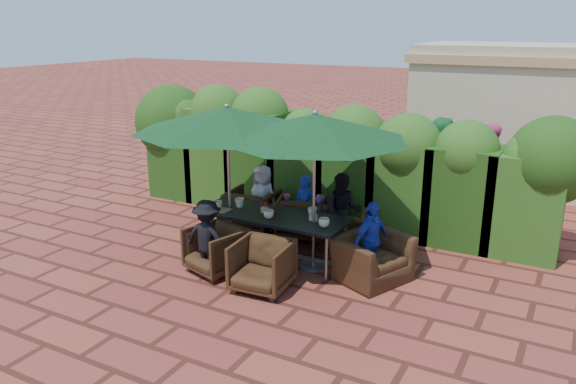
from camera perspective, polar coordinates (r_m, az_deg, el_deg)
The scene contains 32 objects.
ground at distance 9.05m, azimuth -2.06°, elevation -7.12°, with size 80.00×80.00×0.00m, color brown.
dining_table at distance 8.95m, azimuth -1.65°, elevation -2.72°, with size 2.44×0.90×0.75m.
umbrella_left at distance 8.95m, azimuth -6.21°, elevation 7.37°, with size 2.98×2.98×2.46m.
umbrella_right at distance 8.23m, azimuth 2.75°, elevation 6.61°, with size 2.81×2.81×2.46m.
chair_far_left at distance 10.23m, azimuth -3.64°, elevation -1.67°, with size 0.83×0.78×0.86m, color black.
chair_far_mid at distance 9.92m, azimuth 1.38°, elevation -2.31°, with size 0.81×0.76×0.83m, color black.
chair_far_right at distance 9.51m, azimuth 5.64°, elevation -3.61°, with size 0.70×0.66×0.72m, color black.
chair_near_left at distance 8.64m, azimuth -7.37°, elevation -5.63°, with size 0.76×0.71×0.78m, color black.
chair_near_right at distance 8.02m, azimuth -2.66°, elevation -7.26°, with size 0.77×0.72×0.80m, color black.
chair_end_right at distance 8.39m, azimuth 8.47°, elevation -5.93°, with size 1.03×0.67×0.90m, color black.
adult_far_left at distance 10.21m, azimuth -2.57°, elevation -0.63°, with size 0.60×0.36×1.22m, color silver.
adult_far_mid at distance 9.83m, azimuth 1.73°, elevation -1.58°, with size 0.41×0.33×1.14m, color #1F37AD.
adult_far_right at distance 9.43m, azimuth 5.60°, elevation -1.95°, with size 0.62×0.38×1.29m, color black.
adult_near_left at distance 8.49m, azimuth -8.17°, elevation -4.63°, with size 0.75×0.35×1.18m, color black.
adult_end_right at distance 8.36m, azimuth 8.41°, elevation -4.92°, with size 0.70×0.35×1.19m, color #1F37AD.
child_left at distance 10.09m, azimuth -0.17°, elevation -2.22°, with size 0.27×0.22×0.75m, color #EE5498.
child_right at distance 9.69m, azimuth 3.18°, elevation -2.73°, with size 0.31×0.25×0.86m, color #7C489D.
pedestrian_a at distance 12.05m, azimuth 15.17°, elevation 3.07°, with size 1.72×0.62×1.85m, color #24843D.
pedestrian_b at distance 11.86m, azimuth 19.51°, elevation 2.32°, with size 0.86×0.53×1.79m, color #EE5498.
pedestrian_c at distance 11.78m, azimuth 23.77°, elevation 1.23°, with size 1.02×0.47×1.59m, color #999AA2.
cup_a at distance 9.29m, azimuth -7.13°, elevation -1.26°, with size 0.15×0.15×0.12m, color beige.
cup_b at distance 9.29m, azimuth -4.94°, elevation -1.08°, with size 0.16×0.16×0.15m, color beige.
cup_c at distance 8.74m, azimuth -1.98°, elevation -2.25°, with size 0.16×0.16×0.13m, color beige.
cup_d at distance 8.81m, azimuth 2.49°, elevation -2.05°, with size 0.15×0.15×0.14m, color beige.
cup_e at distance 8.38m, azimuth 3.67°, elevation -3.11°, with size 0.17×0.17×0.13m, color beige.
ketchup_bottle at distance 9.01m, azimuth -2.24°, elevation -1.53°, with size 0.04×0.04×0.17m, color #B20C0A.
sauce_bottle at distance 8.99m, azimuth -1.37°, elevation -1.56°, with size 0.04×0.04×0.17m, color #4C230C.
serving_tray at distance 9.17m, azimuth -6.97°, elevation -1.80°, with size 0.35×0.25×0.02m, color #9A724A.
number_block_left at distance 8.98m, azimuth -2.36°, elevation -1.83°, with size 0.12×0.06×0.10m, color tan.
number_block_right at distance 8.63m, azimuth 2.58°, elevation -2.61°, with size 0.12×0.06×0.10m, color tan.
hedge_wall at distance 10.70m, azimuth 3.01°, elevation 4.04°, with size 9.10×1.60×2.49m.
building at distance 14.28m, azimuth 25.36°, elevation 6.92°, with size 6.20×3.08×3.20m.
Camera 1 is at (4.20, -7.12, 3.67)m, focal length 35.00 mm.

